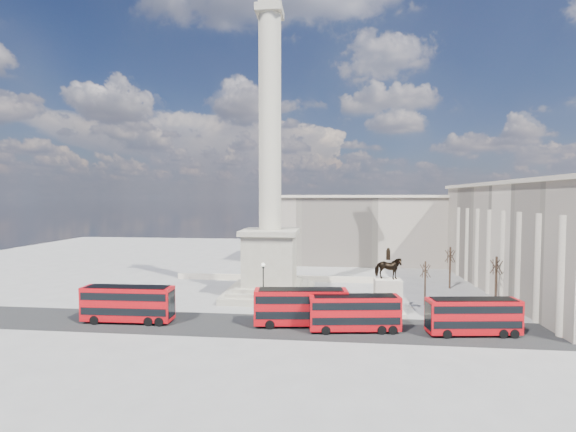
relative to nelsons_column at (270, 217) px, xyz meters
The scene contains 18 objects.
ground 13.85m from the nelsons_column, 90.00° to the right, with size 180.00×180.00×0.00m, color gray.
asphalt_road 20.41m from the nelsons_column, 71.57° to the right, with size 120.00×9.00×0.01m, color #272727.
nelsons_column is the anchor object (origin of this frame).
balustrade_wall 16.55m from the nelsons_column, 90.00° to the left, with size 40.00×0.60×1.10m, color beige.
building_east 45.42m from the nelsons_column, ahead, with size 19.00×46.00×18.60m.
building_northeast 40.57m from the nelsons_column, 60.26° to the left, with size 51.00×17.00×16.60m.
red_bus_a 24.57m from the nelsons_column, 136.06° to the right, with size 11.56×2.97×4.66m.
red_bus_b 18.96m from the nelsons_column, 67.22° to the right, with size 11.70×3.78×4.66m.
red_bus_c 22.85m from the nelsons_column, 51.43° to the right, with size 10.94×3.71×4.35m.
red_bus_d 32.34m from the nelsons_column, 30.77° to the right, with size 10.74×3.62×4.27m.
victorian_lamp 11.69m from the nelsons_column, 89.18° to the right, with size 0.57×0.57×6.62m.
equestrian_statue 21.85m from the nelsons_column, 26.85° to the right, with size 4.48×3.36×9.21m.
bare_tree_near 25.12m from the nelsons_column, ahead, with size 1.58×1.58×6.90m.
bare_tree_mid 35.25m from the nelsons_column, ahead, with size 1.98×1.98×7.51m.
bare_tree_far 32.52m from the nelsons_column, 14.65° to the left, with size 1.88×1.88×7.68m.
pedestrian_walking 29.56m from the nelsons_column, 25.19° to the right, with size 0.68×0.45×1.87m, color black.
pedestrian_standing 28.87m from the nelsons_column, 26.01° to the right, with size 0.83×0.64×1.70m, color black.
pedestrian_crossing 21.51m from the nelsons_column, 22.84° to the right, with size 0.96×0.40×1.65m, color black.
Camera 1 is at (9.34, -56.64, 15.97)m, focal length 24.00 mm.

